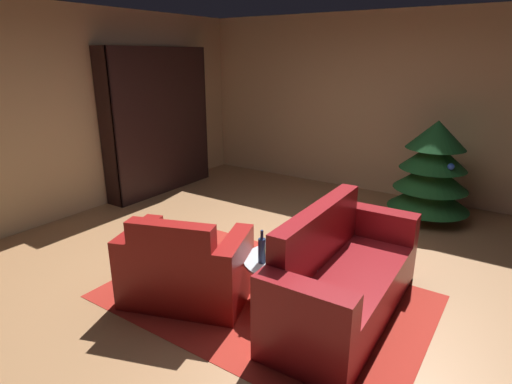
{
  "coord_description": "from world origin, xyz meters",
  "views": [
    {
      "loc": [
        1.88,
        -3.07,
        2.07
      ],
      "look_at": [
        -0.17,
        -0.02,
        0.85
      ],
      "focal_mm": 29.26,
      "sensor_mm": 36.0,
      "label": 1
    }
  ],
  "objects_px": {
    "armchair_red": "(185,270)",
    "book_stack_on_table": "(280,257)",
    "couch_red": "(342,279)",
    "coffee_table": "(282,264)",
    "bottle_on_table": "(262,250)",
    "decorated_tree": "(432,171)",
    "bookshelf_unit": "(164,121)"
  },
  "relations": [
    {
      "from": "couch_red",
      "to": "bottle_on_table",
      "type": "bearing_deg",
      "value": -153.6
    },
    {
      "from": "couch_red",
      "to": "bottle_on_table",
      "type": "xyz_separation_m",
      "value": [
        -0.6,
        -0.3,
        0.22
      ]
    },
    {
      "from": "bottle_on_table",
      "to": "decorated_tree",
      "type": "bearing_deg",
      "value": 76.2
    },
    {
      "from": "armchair_red",
      "to": "couch_red",
      "type": "distance_m",
      "value": 1.33
    },
    {
      "from": "couch_red",
      "to": "book_stack_on_table",
      "type": "height_order",
      "value": "couch_red"
    },
    {
      "from": "armchair_red",
      "to": "decorated_tree",
      "type": "relative_size",
      "value": 0.93
    },
    {
      "from": "armchair_red",
      "to": "book_stack_on_table",
      "type": "height_order",
      "value": "armchair_red"
    },
    {
      "from": "armchair_red",
      "to": "bottle_on_table",
      "type": "bearing_deg",
      "value": 25.97
    },
    {
      "from": "couch_red",
      "to": "decorated_tree",
      "type": "bearing_deg",
      "value": 87.48
    },
    {
      "from": "bookshelf_unit",
      "to": "coffee_table",
      "type": "xyz_separation_m",
      "value": [
        3.21,
        -1.83,
        -0.71
      ]
    },
    {
      "from": "coffee_table",
      "to": "decorated_tree",
      "type": "xyz_separation_m",
      "value": [
        0.6,
        2.75,
        0.28
      ]
    },
    {
      "from": "bookshelf_unit",
      "to": "bottle_on_table",
      "type": "distance_m",
      "value": 3.72
    },
    {
      "from": "book_stack_on_table",
      "to": "bottle_on_table",
      "type": "bearing_deg",
      "value": -131.74
    },
    {
      "from": "coffee_table",
      "to": "book_stack_on_table",
      "type": "distance_m",
      "value": 0.08
    },
    {
      "from": "couch_red",
      "to": "book_stack_on_table",
      "type": "xyz_separation_m",
      "value": [
        -0.49,
        -0.18,
        0.14
      ]
    },
    {
      "from": "coffee_table",
      "to": "bottle_on_table",
      "type": "bearing_deg",
      "value": -128.48
    },
    {
      "from": "couch_red",
      "to": "armchair_red",
      "type": "bearing_deg",
      "value": -153.82
    },
    {
      "from": "bookshelf_unit",
      "to": "bottle_on_table",
      "type": "xyz_separation_m",
      "value": [
        3.1,
        -1.98,
        -0.55
      ]
    },
    {
      "from": "armchair_red",
      "to": "book_stack_on_table",
      "type": "bearing_deg",
      "value": 30.18
    },
    {
      "from": "couch_red",
      "to": "bottle_on_table",
      "type": "distance_m",
      "value": 0.7
    },
    {
      "from": "couch_red",
      "to": "book_stack_on_table",
      "type": "distance_m",
      "value": 0.54
    },
    {
      "from": "couch_red",
      "to": "book_stack_on_table",
      "type": "bearing_deg",
      "value": -160.07
    },
    {
      "from": "armchair_red",
      "to": "bottle_on_table",
      "type": "distance_m",
      "value": 0.71
    },
    {
      "from": "coffee_table",
      "to": "bottle_on_table",
      "type": "relative_size",
      "value": 2.27
    },
    {
      "from": "book_stack_on_table",
      "to": "decorated_tree",
      "type": "distance_m",
      "value": 2.84
    },
    {
      "from": "armchair_red",
      "to": "book_stack_on_table",
      "type": "distance_m",
      "value": 0.83
    },
    {
      "from": "coffee_table",
      "to": "bottle_on_table",
      "type": "xyz_separation_m",
      "value": [
        -0.11,
        -0.14,
        0.16
      ]
    },
    {
      "from": "bottle_on_table",
      "to": "decorated_tree",
      "type": "height_order",
      "value": "decorated_tree"
    },
    {
      "from": "armchair_red",
      "to": "bookshelf_unit",
      "type": "bearing_deg",
      "value": 137.74
    },
    {
      "from": "armchair_red",
      "to": "decorated_tree",
      "type": "distance_m",
      "value": 3.46
    },
    {
      "from": "armchair_red",
      "to": "book_stack_on_table",
      "type": "xyz_separation_m",
      "value": [
        0.71,
        0.41,
        0.15
      ]
    },
    {
      "from": "armchair_red",
      "to": "couch_red",
      "type": "height_order",
      "value": "couch_red"
    }
  ]
}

